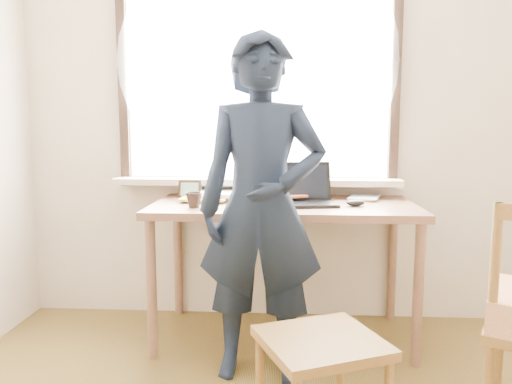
# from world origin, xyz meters

# --- Properties ---
(room_shell) EXTENTS (3.52, 4.02, 2.61)m
(room_shell) POSITION_xyz_m (-0.02, 0.20, 1.64)
(room_shell) COLOR beige
(room_shell) RESTS_ON ground
(desk) EXTENTS (1.55, 0.78, 0.83)m
(desk) POSITION_xyz_m (-0.02, 1.63, 0.75)
(desk) COLOR brown
(desk) RESTS_ON ground
(laptop) EXTENTS (0.39, 0.34, 0.24)m
(laptop) POSITION_xyz_m (0.10, 1.60, 0.89)
(laptop) COLOR black
(laptop) RESTS_ON desk
(mug_white) EXTENTS (0.15, 0.15, 0.11)m
(mug_white) POSITION_xyz_m (-0.17, 1.78, 0.89)
(mug_white) COLOR white
(mug_white) RESTS_ON desk
(mug_dark) EXTENTS (0.10, 0.10, 0.09)m
(mug_dark) POSITION_xyz_m (-0.52, 1.43, 0.88)
(mug_dark) COLOR black
(mug_dark) RESTS_ON desk
(mouse) EXTENTS (0.10, 0.07, 0.04)m
(mouse) POSITION_xyz_m (0.39, 1.53, 0.85)
(mouse) COLOR black
(mouse) RESTS_ON desk
(desk_clutter) EXTENTS (0.74, 0.51, 0.05)m
(desk_clutter) POSITION_xyz_m (-0.35, 1.85, 0.86)
(desk_clutter) COLOR white
(desk_clutter) RESTS_ON desk
(book_a) EXTENTS (0.25, 0.30, 0.03)m
(book_a) POSITION_xyz_m (-0.41, 1.88, 0.84)
(book_a) COLOR white
(book_a) RESTS_ON desk
(book_b) EXTENTS (0.24, 0.28, 0.02)m
(book_b) POSITION_xyz_m (0.40, 1.84, 0.84)
(book_b) COLOR white
(book_b) RESTS_ON desk
(picture_frame) EXTENTS (0.14, 0.02, 0.11)m
(picture_frame) POSITION_xyz_m (-0.60, 1.73, 0.89)
(picture_frame) COLOR black
(picture_frame) RESTS_ON desk
(work_chair) EXTENTS (0.58, 0.57, 0.46)m
(work_chair) POSITION_xyz_m (0.14, 0.58, 0.39)
(work_chair) COLOR olive
(work_chair) RESTS_ON ground
(person) EXTENTS (0.65, 0.43, 1.75)m
(person) POSITION_xyz_m (-0.13, 1.17, 0.88)
(person) COLOR black
(person) RESTS_ON ground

